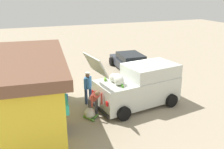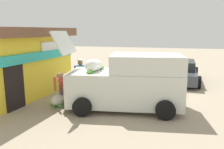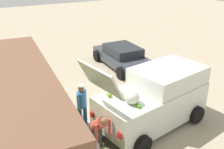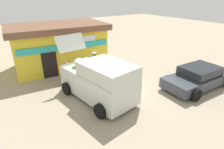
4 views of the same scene
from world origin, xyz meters
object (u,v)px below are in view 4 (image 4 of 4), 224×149
object	(u,v)px
parked_sedan	(199,77)
paint_bucket	(96,68)
unloaded_banana_pile	(71,78)
customer_bending	(72,70)
storefront_bar	(59,45)
delivery_van	(99,80)
vendor_standing	(95,64)

from	to	relation	value
parked_sedan	paint_bucket	bearing A→B (deg)	123.71
parked_sedan	unloaded_banana_pile	bearing A→B (deg)	140.86
parked_sedan	customer_bending	world-z (taller)	customer_bending
storefront_bar	customer_bending	size ratio (longest dim) A/B	4.93
delivery_van	customer_bending	bearing A→B (deg)	99.25
vendor_standing	paint_bucket	world-z (taller)	vendor_standing
customer_bending	parked_sedan	bearing A→B (deg)	-37.69
parked_sedan	vendor_standing	xyz separation A→B (m)	(-4.32, 4.39, 0.38)
delivery_van	paint_bucket	bearing A→B (deg)	62.74
storefront_bar	vendor_standing	bearing A→B (deg)	-72.15
vendor_standing	customer_bending	size ratio (longest dim) A/B	1.19
customer_bending	unloaded_banana_pile	xyz separation A→B (m)	(-0.02, 0.25, -0.65)
customer_bending	paint_bucket	size ratio (longest dim) A/B	4.05
customer_bending	vendor_standing	bearing A→B (deg)	-3.69
paint_bucket	parked_sedan	bearing A→B (deg)	-56.29
paint_bucket	customer_bending	bearing A→B (deg)	-156.21
vendor_standing	paint_bucket	distance (m)	1.48
delivery_van	vendor_standing	distance (m)	2.62
parked_sedan	unloaded_banana_pile	distance (m)	7.53
storefront_bar	parked_sedan	bearing A→B (deg)	-55.00
storefront_bar	vendor_standing	size ratio (longest dim) A/B	4.13
customer_bending	paint_bucket	distance (m)	2.47
parked_sedan	delivery_van	bearing A→B (deg)	159.62
unloaded_banana_pile	paint_bucket	xyz separation A→B (m)	(2.19, 0.71, -0.03)
delivery_van	paint_bucket	xyz separation A→B (m)	(1.77, 3.44, -0.86)
unloaded_banana_pile	paint_bucket	size ratio (longest dim) A/B	2.51
delivery_van	vendor_standing	size ratio (longest dim) A/B	2.87
delivery_van	customer_bending	distance (m)	2.52
storefront_bar	delivery_van	xyz separation A→B (m)	(-0.03, -5.67, -0.53)
storefront_bar	unloaded_banana_pile	bearing A→B (deg)	-98.71
parked_sedan	paint_bucket	world-z (taller)	parked_sedan
delivery_van	parked_sedan	distance (m)	5.79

